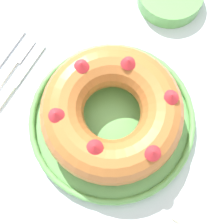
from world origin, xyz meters
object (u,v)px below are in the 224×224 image
(serving_dish, at_px, (112,120))
(fork, at_px, (7,73))
(bundt_cake, at_px, (112,112))
(cake_knife, at_px, (11,88))

(serving_dish, xyz_separation_m, fork, (-0.25, -0.02, -0.01))
(bundt_cake, height_order, cake_knife, bundt_cake)
(serving_dish, distance_m, fork, 0.25)
(bundt_cake, bearing_deg, fork, -175.56)
(bundt_cake, bearing_deg, serving_dish, -161.67)
(serving_dish, distance_m, bundt_cake, 0.05)
(bundt_cake, bearing_deg, cake_knife, -169.08)
(bundt_cake, height_order, fork, bundt_cake)
(cake_knife, bearing_deg, bundt_cake, 5.79)
(fork, bearing_deg, serving_dish, 5.43)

